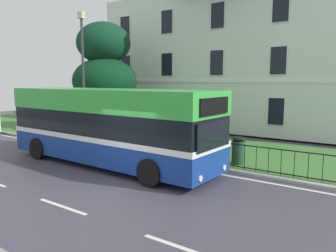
{
  "coord_description": "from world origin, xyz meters",
  "views": [
    {
      "loc": [
        7.45,
        -7.26,
        3.5
      ],
      "look_at": [
        -1.05,
        4.89,
        1.45
      ],
      "focal_mm": 34.77,
      "sensor_mm": 36.0,
      "label": 1
    }
  ],
  "objects": [
    {
      "name": "ground_plane",
      "position": [
        0.0,
        1.31,
        -0.01
      ],
      "size": [
        60.0,
        56.0,
        0.18
      ],
      "color": "#423E4A"
    },
    {
      "name": "georgian_townhouse",
      "position": [
        -2.16,
        17.06,
        6.05
      ],
      "size": [
        19.98,
        10.38,
        11.8
      ],
      "color": "silver",
      "rests_on": "ground_plane"
    },
    {
      "name": "iron_verge_railing",
      "position": [
        -2.16,
        4.4,
        0.62
      ],
      "size": [
        16.52,
        0.04,
        0.97
      ],
      "color": "black",
      "rests_on": "ground_plane"
    },
    {
      "name": "evergreen_tree",
      "position": [
        -8.75,
        8.5,
        2.71
      ],
      "size": [
        5.84,
        5.84,
        7.82
      ],
      "color": "#423328",
      "rests_on": "ground_plane"
    },
    {
      "name": "single_decker_bus",
      "position": [
        -2.31,
        2.32,
        1.67
      ],
      "size": [
        10.06,
        2.95,
        3.17
      ],
      "rotation": [
        0.0,
        0.0,
        -0.03
      ],
      "color": "navy",
      "rests_on": "ground_plane"
    },
    {
      "name": "street_lamp_post",
      "position": [
        -7.24,
        5.32,
        4.21
      ],
      "size": [
        0.36,
        0.24,
        7.19
      ],
      "color": "#333338",
      "rests_on": "ground_plane"
    },
    {
      "name": "litter_bin",
      "position": [
        2.34,
        5.08,
        0.7
      ],
      "size": [
        0.55,
        0.55,
        1.15
      ],
      "color": "#23472D",
      "rests_on": "ground_plane"
    }
  ]
}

